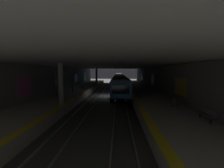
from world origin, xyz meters
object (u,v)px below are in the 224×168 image
object	(u,v)px
backpack_on_floor	(83,88)
bench_left_far	(144,84)
bench_left_mid	(152,87)
suitcase_rolling	(144,90)
person_walking_mid	(72,88)
pillar_far	(97,76)
bench_right_near	(62,88)
bench_right_mid	(74,85)
pillar_near	(61,84)
bench_left_near	(207,114)
trash_bin	(174,102)
metro_train	(119,80)
person_waiting_near	(56,90)

from	to	relation	value
backpack_on_floor	bench_left_far	bearing A→B (deg)	-64.45
bench_left_mid	bench_left_far	bearing A→B (deg)	0.00
suitcase_rolling	backpack_on_floor	bearing A→B (deg)	72.09
person_walking_mid	pillar_far	bearing A→B (deg)	-5.37
bench_right_near	suitcase_rolling	world-z (taller)	suitcase_rolling
bench_right_mid	bench_left_mid	bearing A→B (deg)	-106.53
pillar_near	backpack_on_floor	xyz separation A→B (m)	(14.56, 1.27, -2.08)
bench_left_mid	pillar_near	bearing A→B (deg)	135.27
suitcase_rolling	bench_left_near	bearing A→B (deg)	-172.74
bench_right_mid	trash_bin	bearing A→B (deg)	-137.89
bench_left_mid	pillar_far	bearing A→B (deg)	45.32
pillar_near	suitcase_rolling	xyz separation A→B (m)	(10.61, -10.96, -1.98)
metro_train	bench_left_mid	distance (m)	17.70
bench_left_mid	bench_right_near	distance (m)	17.23
metro_train	bench_left_mid	bearing A→B (deg)	-159.02
person_walking_mid	trash_bin	size ratio (longest dim) A/B	1.93
bench_left_mid	bench_right_near	world-z (taller)	same
metro_train	trash_bin	distance (m)	30.06
pillar_far	metro_train	distance (m)	7.67
pillar_near	bench_right_near	world-z (taller)	pillar_near
metro_train	person_waiting_near	size ratio (longest dim) A/B	30.80
bench_left_mid	backpack_on_floor	xyz separation A→B (m)	(1.56, 14.16, -0.32)
bench_left_near	person_walking_mid	size ratio (longest dim) A/B	1.04
metro_train	backpack_on_floor	distance (m)	16.90
bench_left_mid	bench_right_mid	xyz separation A→B (m)	(5.06, 17.07, 0.00)
pillar_far	bench_left_mid	xyz separation A→B (m)	(-12.74, -12.88, -1.75)
person_waiting_near	person_walking_mid	xyz separation A→B (m)	(3.05, -1.46, -0.06)
bench_right_near	trash_bin	distance (m)	19.50
bench_left_far	bench_right_near	bearing A→B (deg)	122.04
bench_left_far	bench_right_mid	xyz separation A→B (m)	(-3.26, 17.07, 0.00)
pillar_near	person_waiting_near	bearing A→B (deg)	28.08
person_waiting_near	person_walking_mid	size ratio (longest dim) A/B	1.06
pillar_near	bench_right_mid	distance (m)	18.63
metro_train	suitcase_rolling	xyz separation A→B (m)	(-18.92, -4.41, -0.68)
metro_train	bench_left_near	world-z (taller)	metro_train
bench_left_far	person_waiting_near	xyz separation A→B (m)	(-15.61, 15.94, 0.43)
bench_right_mid	person_waiting_near	size ratio (longest dim) A/B	0.98
bench_left_near	bench_right_near	distance (m)	22.80
bench_right_near	suitcase_rolling	distance (m)	15.15
bench_left_mid	person_waiting_near	distance (m)	17.53
bench_left_mid	bench_left_far	distance (m)	8.32
bench_left_near	suitcase_rolling	world-z (taller)	suitcase_rolling
bench_left_far	backpack_on_floor	xyz separation A→B (m)	(-6.77, 14.16, -0.32)
pillar_near	person_walking_mid	bearing A→B (deg)	10.31
suitcase_rolling	trash_bin	world-z (taller)	suitcase_rolling
metro_train	bench_left_near	xyz separation A→B (m)	(-33.99, -6.33, -0.45)
bench_left_far	suitcase_rolling	xyz separation A→B (m)	(-10.72, 1.92, -0.23)
bench_left_mid	person_waiting_near	bearing A→B (deg)	114.57
person_waiting_near	metro_train	bearing A→B (deg)	-21.97
pillar_far	metro_train	world-z (taller)	pillar_far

